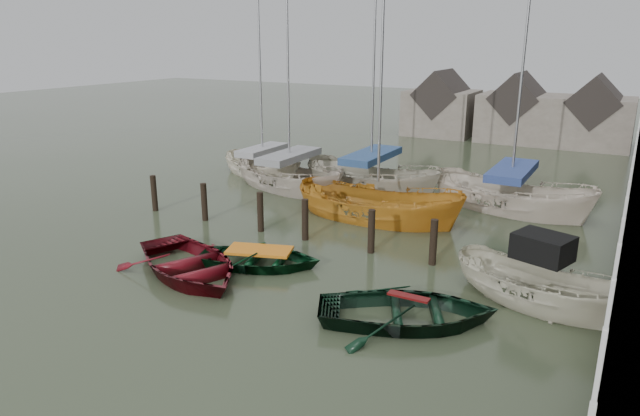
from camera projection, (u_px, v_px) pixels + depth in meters
The scene contains 12 objects.
ground at pixel (287, 279), 15.97m from camera, with size 120.00×120.00×0.00m, color #2D3622.
mooring_pilings at pixel (307, 226), 18.85m from camera, with size 13.72×0.22×1.80m.
far_sheds at pixel (514, 112), 36.75m from camera, with size 14.00×4.08×4.39m.
rowboat_red at pixel (189, 275), 16.22m from camera, with size 3.27×4.58×0.95m, color #570C13.
rowboat_green at pixel (260, 266), 16.85m from camera, with size 2.58×3.62×0.75m, color black.
rowboat_dkgreen at pixel (407, 322), 13.52m from camera, with size 3.02×4.22×0.87m, color black.
motorboat at pixel (535, 302), 14.37m from camera, with size 4.83×3.03×2.70m.
sailboat_a at pixel (290, 187), 25.41m from camera, with size 6.84×4.20×10.14m.
sailboat_b at pixel (371, 189), 25.09m from camera, with size 7.16×3.71×12.52m.
sailboat_c at pixel (377, 218), 21.28m from camera, with size 6.80×2.80×11.33m.
sailboat_d at pixel (509, 208), 22.37m from camera, with size 7.17×4.26×11.13m.
sailboat_e at pixel (263, 175), 27.70m from camera, with size 5.88×3.95×10.14m.
Camera 1 is at (8.01, -12.38, 6.50)m, focal length 32.00 mm.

